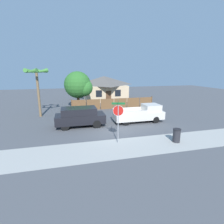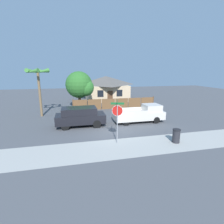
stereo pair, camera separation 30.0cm
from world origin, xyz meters
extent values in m
plane|color=#4C4F54|center=(0.00, 0.00, 0.00)|extent=(80.00, 80.00, 0.00)
cube|color=#A3A39E|center=(0.00, -3.60, 0.00)|extent=(36.00, 3.20, 0.01)
cube|color=brown|center=(-2.30, 8.92, 0.73)|extent=(1.86, 0.06, 1.46)
cube|color=brown|center=(-0.36, 8.92, 0.73)|extent=(1.86, 0.06, 1.46)
cube|color=brown|center=(1.58, 8.92, 0.73)|extent=(1.86, 0.06, 1.46)
cube|color=brown|center=(3.52, 8.92, 0.73)|extent=(1.86, 0.06, 1.46)
cube|color=brown|center=(5.47, 8.92, 0.73)|extent=(1.86, 0.06, 1.46)
cube|color=brown|center=(7.41, 8.92, 0.73)|extent=(1.86, 0.06, 1.46)
cube|color=brown|center=(-3.27, 8.92, 0.78)|extent=(0.12, 0.12, 1.56)
cube|color=brown|center=(8.38, 8.92, 0.78)|extent=(0.12, 0.12, 1.56)
cube|color=beige|center=(2.86, 17.16, 1.36)|extent=(7.17, 7.08, 2.73)
pyramid|color=#5B5651|center=(2.86, 17.16, 3.50)|extent=(7.74, 7.65, 1.55)
cube|color=black|center=(1.25, 13.60, 1.58)|extent=(1.00, 0.04, 1.10)
cube|color=black|center=(4.48, 13.60, 1.58)|extent=(1.00, 0.04, 1.10)
cube|color=brown|center=(2.86, 13.60, 1.00)|extent=(0.90, 0.04, 2.00)
cylinder|color=brown|center=(-2.29, 10.50, 0.98)|extent=(0.40, 0.40, 1.95)
sphere|color=#2D6B28|center=(-2.29, 10.50, 3.34)|extent=(3.71, 3.71, 3.71)
sphere|color=#31732C|center=(-1.46, 10.04, 2.97)|extent=(2.41, 2.41, 2.41)
cylinder|color=brown|center=(-6.95, 6.90, 2.72)|extent=(0.28, 0.28, 5.45)
cone|color=#428438|center=(-5.99, 6.90, 5.19)|extent=(0.44, 1.79, 0.71)
cone|color=#428438|center=(-6.47, 7.73, 5.19)|extent=(1.77, 1.28, 0.71)
cone|color=#428438|center=(-7.43, 7.73, 5.19)|extent=(1.77, 1.28, 0.71)
cone|color=#428438|center=(-7.91, 6.90, 5.19)|extent=(0.44, 1.79, 0.71)
cone|color=#428438|center=(-7.43, 6.07, 5.19)|extent=(1.77, 1.28, 0.71)
cone|color=#428438|center=(-6.47, 6.07, 5.19)|extent=(1.77, 1.28, 0.71)
cube|color=black|center=(-2.64, 2.00, 0.78)|extent=(4.68, 2.03, 0.84)
cube|color=black|center=(-2.76, 2.00, 1.53)|extent=(3.28, 1.87, 0.65)
cube|color=black|center=(-1.20, 2.00, 1.53)|extent=(0.06, 1.78, 0.55)
cylinder|color=black|center=(-1.19, 2.90, 0.39)|extent=(0.77, 0.22, 0.77)
cylinder|color=black|center=(-1.19, 1.10, 0.39)|extent=(0.77, 0.22, 0.77)
cylinder|color=black|center=(-4.09, 2.90, 0.39)|extent=(0.77, 0.22, 0.77)
cylinder|color=black|center=(-4.09, 1.10, 0.39)|extent=(0.77, 0.22, 0.77)
cube|color=silver|center=(3.37, 2.00, 0.73)|extent=(5.22, 1.87, 0.81)
cube|color=silver|center=(4.80, 2.00, 1.48)|extent=(1.67, 1.72, 0.69)
cube|color=silver|center=(2.48, 2.89, 1.28)|extent=(3.28, 0.08, 0.28)
cube|color=silver|center=(2.48, 1.11, 1.28)|extent=(3.28, 0.08, 0.28)
cube|color=silver|center=(0.80, 2.00, 1.28)|extent=(0.08, 1.78, 0.28)
cylinder|color=black|center=(4.99, 2.82, 0.35)|extent=(0.69, 0.22, 0.69)
cylinder|color=black|center=(4.99, 1.18, 0.35)|extent=(0.69, 0.22, 0.69)
cylinder|color=black|center=(1.75, 2.82, 0.35)|extent=(0.69, 0.22, 0.69)
cylinder|color=black|center=(1.75, 1.18, 0.35)|extent=(0.69, 0.22, 0.69)
cylinder|color=gray|center=(-0.22, -2.78, 1.46)|extent=(0.07, 0.07, 2.93)
cylinder|color=red|center=(-0.22, -2.78, 2.50)|extent=(0.72, 0.23, 0.74)
cylinder|color=white|center=(-0.22, -2.78, 2.50)|extent=(0.76, 0.23, 0.79)
cube|color=#19602D|center=(-0.22, -2.78, 3.03)|extent=(0.93, 0.29, 0.15)
cube|color=#19602D|center=(-0.22, -2.78, 3.21)|extent=(0.26, 0.84, 0.15)
cylinder|color=#28282D|center=(4.14, -3.66, 0.48)|extent=(0.55, 0.55, 0.97)
cylinder|color=black|center=(4.14, -3.66, 1.01)|extent=(0.59, 0.59, 0.08)
camera|label=1|loc=(-3.66, -14.51, 5.34)|focal=28.00mm
camera|label=2|loc=(-3.37, -14.58, 5.34)|focal=28.00mm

